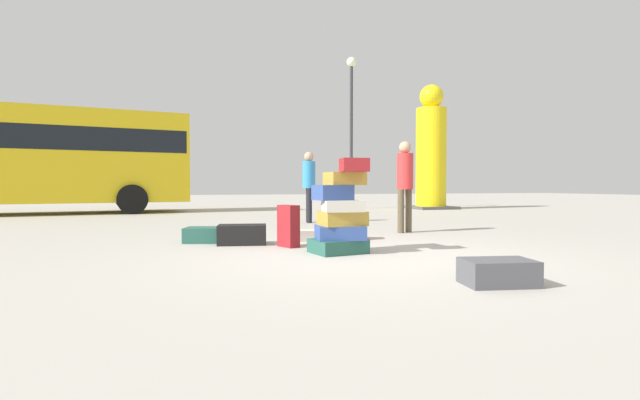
{
  "coord_description": "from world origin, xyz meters",
  "views": [
    {
      "loc": [
        -2.18,
        -5.17,
        0.86
      ],
      "look_at": [
        -0.2,
        1.2,
        0.66
      ],
      "focal_mm": 26.09,
      "sensor_mm": 36.0,
      "label": 1
    }
  ],
  "objects_px": {
    "suitcase_maroon_foreground_near": "(344,231)",
    "person_bearded_onlooker": "(309,181)",
    "suitcase_teal_upright_blue": "(206,235)",
    "suitcase_black_left_side": "(242,235)",
    "suitcase_maroon_white_trunk": "(288,226)",
    "suitcase_tower": "(341,215)",
    "person_tourist_with_camera": "(405,178)",
    "parked_bus": "(14,153)",
    "lamp_post": "(351,109)",
    "suitcase_charcoal_foreground_far": "(498,272)",
    "suitcase_cream_behind_tower": "(309,236)",
    "yellow_dummy_statue": "(431,154)"
  },
  "relations": [
    {
      "from": "suitcase_maroon_foreground_near",
      "to": "suitcase_teal_upright_blue",
      "type": "height_order",
      "value": "suitcase_maroon_foreground_near"
    },
    {
      "from": "suitcase_tower",
      "to": "parked_bus",
      "type": "xyz_separation_m",
      "value": [
        -6.61,
        10.34,
        1.35
      ]
    },
    {
      "from": "suitcase_charcoal_foreground_far",
      "to": "person_tourist_with_camera",
      "type": "bearing_deg",
      "value": 83.25
    },
    {
      "from": "yellow_dummy_statue",
      "to": "suitcase_teal_upright_blue",
      "type": "bearing_deg",
      "value": -136.98
    },
    {
      "from": "suitcase_teal_upright_blue",
      "to": "suitcase_charcoal_foreground_far",
      "type": "bearing_deg",
      "value": -43.68
    },
    {
      "from": "suitcase_cream_behind_tower",
      "to": "person_tourist_with_camera",
      "type": "height_order",
      "value": "person_tourist_with_camera"
    },
    {
      "from": "suitcase_maroon_white_trunk",
      "to": "person_bearded_onlooker",
      "type": "xyz_separation_m",
      "value": [
        1.46,
        4.07,
        0.69
      ]
    },
    {
      "from": "person_tourist_with_camera",
      "to": "yellow_dummy_statue",
      "type": "relative_size",
      "value": 0.36
    },
    {
      "from": "suitcase_teal_upright_blue",
      "to": "yellow_dummy_statue",
      "type": "height_order",
      "value": "yellow_dummy_statue"
    },
    {
      "from": "suitcase_black_left_side",
      "to": "suitcase_maroon_white_trunk",
      "type": "xyz_separation_m",
      "value": [
        0.58,
        -0.48,
        0.15
      ]
    },
    {
      "from": "lamp_post",
      "to": "suitcase_black_left_side",
      "type": "bearing_deg",
      "value": -119.5
    },
    {
      "from": "suitcase_maroon_white_trunk",
      "to": "parked_bus",
      "type": "relative_size",
      "value": 0.06
    },
    {
      "from": "suitcase_teal_upright_blue",
      "to": "suitcase_maroon_white_trunk",
      "type": "distance_m",
      "value": 1.41
    },
    {
      "from": "suitcase_black_left_side",
      "to": "parked_bus",
      "type": "xyz_separation_m",
      "value": [
        -5.52,
        9.09,
        1.69
      ]
    },
    {
      "from": "suitcase_tower",
      "to": "yellow_dummy_statue",
      "type": "height_order",
      "value": "yellow_dummy_statue"
    },
    {
      "from": "suitcase_maroon_foreground_near",
      "to": "suitcase_maroon_white_trunk",
      "type": "xyz_separation_m",
      "value": [
        -1.09,
        -0.67,
        0.16
      ]
    },
    {
      "from": "suitcase_maroon_white_trunk",
      "to": "person_bearded_onlooker",
      "type": "bearing_deg",
      "value": 48.42
    },
    {
      "from": "suitcase_tower",
      "to": "suitcase_teal_upright_blue",
      "type": "relative_size",
      "value": 1.94
    },
    {
      "from": "person_tourist_with_camera",
      "to": "lamp_post",
      "type": "relative_size",
      "value": 0.3
    },
    {
      "from": "lamp_post",
      "to": "yellow_dummy_statue",
      "type": "bearing_deg",
      "value": -20.42
    },
    {
      "from": "person_tourist_with_camera",
      "to": "suitcase_black_left_side",
      "type": "bearing_deg",
      "value": -8.15
    },
    {
      "from": "suitcase_black_left_side",
      "to": "person_tourist_with_camera",
      "type": "xyz_separation_m",
      "value": [
        3.1,
        0.84,
        0.85
      ]
    },
    {
      "from": "suitcase_maroon_white_trunk",
      "to": "yellow_dummy_statue",
      "type": "relative_size",
      "value": 0.13
    },
    {
      "from": "person_bearded_onlooker",
      "to": "lamp_post",
      "type": "bearing_deg",
      "value": 161.03
    },
    {
      "from": "suitcase_charcoal_foreground_far",
      "to": "yellow_dummy_statue",
      "type": "bearing_deg",
      "value": 72.43
    },
    {
      "from": "suitcase_maroon_white_trunk",
      "to": "suitcase_charcoal_foreground_far",
      "type": "bearing_deg",
      "value": -90.81
    },
    {
      "from": "suitcase_maroon_white_trunk",
      "to": "suitcase_teal_upright_blue",
      "type": "bearing_deg",
      "value": 118.65
    },
    {
      "from": "suitcase_black_left_side",
      "to": "lamp_post",
      "type": "height_order",
      "value": "lamp_post"
    },
    {
      "from": "parked_bus",
      "to": "lamp_post",
      "type": "distance_m",
      "value": 11.1
    },
    {
      "from": "suitcase_teal_upright_blue",
      "to": "yellow_dummy_statue",
      "type": "bearing_deg",
      "value": 59.53
    },
    {
      "from": "suitcase_charcoal_foreground_far",
      "to": "person_tourist_with_camera",
      "type": "height_order",
      "value": "person_tourist_with_camera"
    },
    {
      "from": "suitcase_teal_upright_blue",
      "to": "person_tourist_with_camera",
      "type": "xyz_separation_m",
      "value": [
        3.59,
        0.44,
        0.88
      ]
    },
    {
      "from": "suitcase_tower",
      "to": "lamp_post",
      "type": "height_order",
      "value": "lamp_post"
    },
    {
      "from": "suitcase_tower",
      "to": "person_tourist_with_camera",
      "type": "distance_m",
      "value": 2.94
    },
    {
      "from": "suitcase_black_left_side",
      "to": "person_bearded_onlooker",
      "type": "xyz_separation_m",
      "value": [
        2.05,
        3.59,
        0.84
      ]
    },
    {
      "from": "suitcase_tower",
      "to": "person_tourist_with_camera",
      "type": "xyz_separation_m",
      "value": [
        2.01,
        2.09,
        0.51
      ]
    },
    {
      "from": "person_bearded_onlooker",
      "to": "person_tourist_with_camera",
      "type": "height_order",
      "value": "person_tourist_with_camera"
    },
    {
      "from": "suitcase_tower",
      "to": "suitcase_teal_upright_blue",
      "type": "bearing_deg",
      "value": 133.73
    },
    {
      "from": "parked_bus",
      "to": "person_bearded_onlooker",
      "type": "bearing_deg",
      "value": -43.79
    },
    {
      "from": "person_tourist_with_camera",
      "to": "lamp_post",
      "type": "distance_m",
      "value": 9.42
    },
    {
      "from": "suitcase_black_left_side",
      "to": "suitcase_maroon_white_trunk",
      "type": "height_order",
      "value": "suitcase_maroon_white_trunk"
    },
    {
      "from": "yellow_dummy_statue",
      "to": "parked_bus",
      "type": "distance_m",
      "value": 13.72
    },
    {
      "from": "suitcase_maroon_foreground_near",
      "to": "suitcase_black_left_side",
      "type": "xyz_separation_m",
      "value": [
        -1.67,
        -0.2,
        0.01
      ]
    },
    {
      "from": "suitcase_charcoal_foreground_far",
      "to": "suitcase_maroon_white_trunk",
      "type": "distance_m",
      "value": 3.22
    },
    {
      "from": "lamp_post",
      "to": "person_bearded_onlooker",
      "type": "bearing_deg",
      "value": -119.39
    },
    {
      "from": "suitcase_tower",
      "to": "suitcase_charcoal_foreground_far",
      "type": "xyz_separation_m",
      "value": [
        0.65,
        -2.23,
        -0.37
      ]
    },
    {
      "from": "suitcase_maroon_foreground_near",
      "to": "person_bearded_onlooker",
      "type": "height_order",
      "value": "person_bearded_onlooker"
    },
    {
      "from": "suitcase_maroon_white_trunk",
      "to": "person_tourist_with_camera",
      "type": "xyz_separation_m",
      "value": [
        2.51,
        1.32,
        0.7
      ]
    },
    {
      "from": "lamp_post",
      "to": "parked_bus",
      "type": "bearing_deg",
      "value": -177.59
    },
    {
      "from": "suitcase_charcoal_foreground_far",
      "to": "person_bearded_onlooker",
      "type": "xyz_separation_m",
      "value": [
        0.31,
        7.07,
        0.87
      ]
    }
  ]
}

